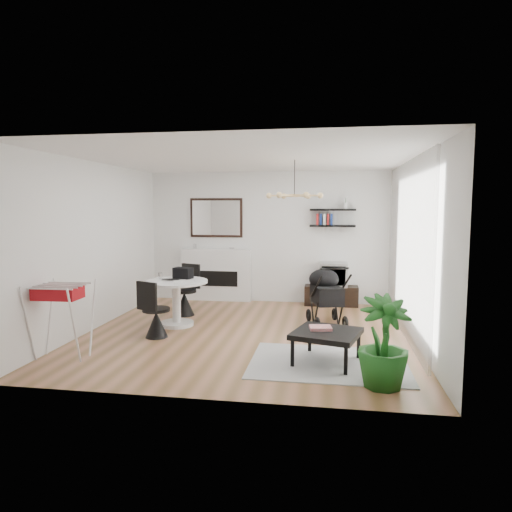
% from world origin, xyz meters
% --- Properties ---
extents(floor, '(5.00, 5.00, 0.00)m').
position_xyz_m(floor, '(0.00, 0.00, 0.00)').
color(floor, brown).
rests_on(floor, ground).
extents(ceiling, '(5.00, 5.00, 0.00)m').
position_xyz_m(ceiling, '(0.00, 0.00, 2.70)').
color(ceiling, white).
rests_on(ceiling, wall_back).
extents(wall_back, '(5.00, 0.00, 5.00)m').
position_xyz_m(wall_back, '(0.00, 2.50, 1.35)').
color(wall_back, white).
rests_on(wall_back, floor).
extents(wall_left, '(0.00, 5.00, 5.00)m').
position_xyz_m(wall_left, '(-2.50, 0.00, 1.35)').
color(wall_left, white).
rests_on(wall_left, floor).
extents(wall_right, '(0.00, 5.00, 5.00)m').
position_xyz_m(wall_right, '(2.50, 0.00, 1.35)').
color(wall_right, white).
rests_on(wall_right, floor).
extents(sheer_curtain, '(0.04, 3.60, 2.60)m').
position_xyz_m(sheer_curtain, '(2.40, 0.20, 1.35)').
color(sheer_curtain, white).
rests_on(sheer_curtain, wall_right).
extents(fireplace, '(1.50, 0.17, 2.16)m').
position_xyz_m(fireplace, '(-1.10, 2.42, 0.69)').
color(fireplace, white).
rests_on(fireplace, floor).
extents(shelf_lower, '(0.90, 0.25, 0.04)m').
position_xyz_m(shelf_lower, '(1.31, 2.37, 1.60)').
color(shelf_lower, black).
rests_on(shelf_lower, wall_back).
extents(shelf_upper, '(0.90, 0.25, 0.04)m').
position_xyz_m(shelf_upper, '(1.31, 2.37, 1.92)').
color(shelf_upper, black).
rests_on(shelf_upper, wall_back).
extents(pendant_lamp, '(0.90, 0.90, 0.10)m').
position_xyz_m(pendant_lamp, '(0.70, 0.30, 2.15)').
color(pendant_lamp, tan).
rests_on(pendant_lamp, ceiling).
extents(tv_console, '(1.06, 0.37, 0.40)m').
position_xyz_m(tv_console, '(1.31, 2.30, 0.20)').
color(tv_console, black).
rests_on(tv_console, floor).
extents(crt_tv, '(0.55, 0.48, 0.48)m').
position_xyz_m(crt_tv, '(1.35, 2.30, 0.64)').
color(crt_tv, '#B0AFB2').
rests_on(crt_tv, tv_console).
extents(dining_table, '(1.04, 1.04, 0.76)m').
position_xyz_m(dining_table, '(-1.25, 0.30, 0.50)').
color(dining_table, white).
rests_on(dining_table, floor).
extents(laptop, '(0.33, 0.25, 0.02)m').
position_xyz_m(laptop, '(-1.33, 0.25, 0.77)').
color(laptop, black).
rests_on(laptop, dining_table).
extents(black_bag, '(0.35, 0.26, 0.19)m').
position_xyz_m(black_bag, '(-1.20, 0.53, 0.85)').
color(black_bag, black).
rests_on(black_bag, dining_table).
extents(newspaper, '(0.39, 0.35, 0.01)m').
position_xyz_m(newspaper, '(-1.09, 0.20, 0.77)').
color(newspaper, white).
rests_on(newspaper, dining_table).
extents(drinking_glass, '(0.06, 0.06, 0.11)m').
position_xyz_m(drinking_glass, '(-1.57, 0.43, 0.81)').
color(drinking_glass, white).
rests_on(drinking_glass, dining_table).
extents(chair_far, '(0.49, 0.50, 0.93)m').
position_xyz_m(chair_far, '(-1.34, 1.03, 0.29)').
color(chair_far, black).
rests_on(chair_far, floor).
extents(chair_near, '(0.46, 0.47, 0.88)m').
position_xyz_m(chair_near, '(-1.33, -0.43, 0.28)').
color(chair_near, black).
rests_on(chair_near, floor).
extents(drying_rack, '(0.68, 0.63, 0.98)m').
position_xyz_m(drying_rack, '(-2.18, -1.53, 0.52)').
color(drying_rack, white).
rests_on(drying_rack, floor).
extents(stroller, '(0.73, 0.93, 1.04)m').
position_xyz_m(stroller, '(1.21, 0.82, 0.44)').
color(stroller, black).
rests_on(stroller, floor).
extents(rug, '(1.96, 1.42, 0.01)m').
position_xyz_m(rug, '(1.26, -1.20, 0.01)').
color(rug, '#ADADAD').
rests_on(rug, floor).
extents(coffee_table, '(0.96, 0.96, 0.40)m').
position_xyz_m(coffee_table, '(1.23, -1.18, 0.37)').
color(coffee_table, black).
rests_on(coffee_table, rug).
extents(magazines, '(0.30, 0.25, 0.04)m').
position_xyz_m(magazines, '(1.15, -1.11, 0.43)').
color(magazines, '#D6353E').
rests_on(magazines, coffee_table).
extents(potted_plant, '(0.72, 0.72, 1.01)m').
position_xyz_m(potted_plant, '(1.85, -1.87, 0.51)').
color(potted_plant, '#185418').
rests_on(potted_plant, floor).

